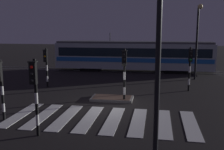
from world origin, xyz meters
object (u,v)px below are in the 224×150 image
traffic_light_corner_far_right (190,62)px  street_lamp_trackside_right (198,32)px  tram (133,55)px  traffic_light_median_centre (124,67)px  street_lamp_near_kerb (159,32)px  traffic_light_kerb_mid_left (35,86)px  traffic_light_corner_far_left (46,62)px  traffic_light_corner_near_left (0,81)px

traffic_light_corner_far_right → street_lamp_trackside_right: size_ratio=0.49×
traffic_light_corner_far_right → tram: 9.95m
traffic_light_median_centre → street_lamp_near_kerb: bearing=-75.4°
traffic_light_corner_far_right → street_lamp_trackside_right: bearing=76.5°
traffic_light_corner_far_right → street_lamp_near_kerb: bearing=-102.0°
traffic_light_corner_far_right → street_lamp_trackside_right: street_lamp_trackside_right is taller
traffic_light_median_centre → street_lamp_near_kerb: size_ratio=0.48×
traffic_light_kerb_mid_left → traffic_light_corner_far_right: size_ratio=1.04×
traffic_light_kerb_mid_left → traffic_light_corner_far_left: bearing=110.7°
traffic_light_median_centre → street_lamp_trackside_right: size_ratio=0.51×
traffic_light_corner_far_left → traffic_light_corner_near_left: size_ratio=0.99×
traffic_light_corner_far_left → street_lamp_near_kerb: 14.08m
traffic_light_corner_near_left → street_lamp_near_kerb: bearing=-23.0°
traffic_light_kerb_mid_left → traffic_light_corner_far_right: (7.48, 9.74, -0.08)m
traffic_light_corner_far_right → street_lamp_trackside_right: (1.10, 4.57, 2.11)m
traffic_light_kerb_mid_left → street_lamp_trackside_right: 16.81m
traffic_light_corner_near_left → tram: bearing=73.1°
street_lamp_trackside_right → street_lamp_near_kerb: (-3.53, -15.97, 0.24)m
traffic_light_corner_far_right → traffic_light_corner_far_left: bearing=-177.4°
traffic_light_corner_far_right → street_lamp_near_kerb: size_ratio=0.46×
street_lamp_near_kerb → traffic_light_corner_far_left: bearing=128.1°
traffic_light_corner_far_right → street_lamp_near_kerb: street_lamp_near_kerb is taller
traffic_light_kerb_mid_left → street_lamp_near_kerb: (5.05, -1.66, 2.28)m
traffic_light_corner_near_left → traffic_light_corner_far_left: bearing=96.9°
street_lamp_trackside_right → street_lamp_near_kerb: 16.36m
traffic_light_median_centre → street_lamp_trackside_right: bearing=56.7°
street_lamp_near_kerb → tram: 20.38m
traffic_light_kerb_mid_left → street_lamp_trackside_right: street_lamp_trackside_right is taller
tram → street_lamp_near_kerb: bearing=-82.9°
traffic_light_corner_near_left → street_lamp_trackside_right: bearing=48.8°
traffic_light_corner_near_left → tram: size_ratio=0.18×
traffic_light_corner_far_right → street_lamp_near_kerb: (-2.43, -11.40, 2.36)m
traffic_light_kerb_mid_left → traffic_light_median_centre: bearing=62.6°
street_lamp_near_kerb → traffic_light_kerb_mid_left: bearing=161.8°
traffic_light_corner_near_left → traffic_light_corner_far_right: bearing=39.1°
traffic_light_kerb_mid_left → traffic_light_corner_far_right: 12.28m
traffic_light_corner_near_left → tram: 17.56m
traffic_light_median_centre → traffic_light_corner_far_right: size_ratio=1.04×
traffic_light_corner_far_left → tram: size_ratio=0.18×
traffic_light_corner_far_left → traffic_light_median_centre: size_ratio=0.91×
traffic_light_kerb_mid_left → tram: (2.53, 18.37, -0.48)m
traffic_light_kerb_mid_left → traffic_light_median_centre: 6.68m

